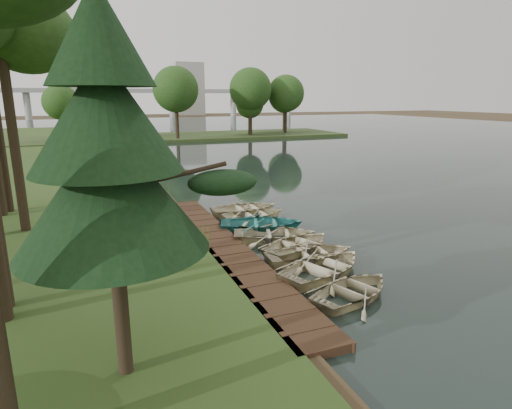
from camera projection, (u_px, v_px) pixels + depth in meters
name	position (u px, v px, depth m)	size (l,w,h in m)	color
ground	(261.00, 247.00, 18.04)	(300.00, 300.00, 0.00)	#3D2F1D
water	(443.00, 155.00, 46.88)	(130.00, 200.00, 0.05)	black
boardwalk	(225.00, 249.00, 17.42)	(1.60, 16.00, 0.30)	#372315
peninsula	(185.00, 137.00, 65.87)	(50.00, 14.00, 0.45)	#2F401C
far_trees	(161.00, 95.00, 63.15)	(45.60, 5.60, 8.80)	black
bridge	(146.00, 94.00, 128.74)	(95.90, 4.00, 8.60)	#A5A5A0
building_a	(188.00, 89.00, 152.67)	(10.00, 8.00, 18.00)	#A5A5A0
building_b	(84.00, 98.00, 145.23)	(8.00, 8.00, 12.00)	#A5A5A0
rowboat_0	(354.00, 288.00, 13.30)	(2.30, 3.23, 0.67)	beige
rowboat_1	(325.00, 264.00, 15.01)	(2.69, 3.77, 0.78)	beige
rowboat_2	(311.00, 252.00, 16.30)	(2.52, 3.53, 0.73)	beige
rowboat_3	(299.00, 242.00, 17.38)	(2.47, 3.46, 0.72)	beige
rowboat_4	(274.00, 232.00, 18.63)	(2.56, 3.59, 0.74)	beige
rowboat_5	(261.00, 222.00, 20.04)	(2.80, 3.92, 0.81)	teal
rowboat_6	(254.00, 213.00, 21.86)	(2.37, 3.31, 0.69)	beige
rowboat_7	(245.00, 207.00, 22.93)	(2.60, 3.63, 0.75)	beige
stored_rowboat	(122.00, 202.00, 23.15)	(2.19, 3.06, 0.63)	beige
pine_tree	(107.00, 149.00, 8.21)	(3.80, 3.80, 7.94)	black
reeds_0	(182.00, 250.00, 15.39)	(0.60, 0.60, 0.99)	#3F661E
reeds_1	(202.00, 238.00, 16.69)	(0.60, 0.60, 1.01)	#3F661E
reeds_2	(166.00, 228.00, 18.21)	(0.60, 0.60, 0.86)	#3F661E
reeds_3	(165.00, 196.00, 23.77)	(0.60, 0.60, 1.01)	#3F661E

